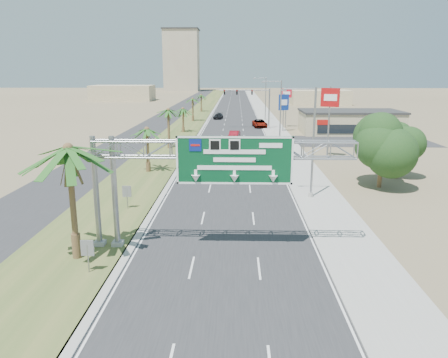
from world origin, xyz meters
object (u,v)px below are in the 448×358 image
object	(u,v)px
signal_mast	(259,105)
car_far	(218,116)
car_right_lane	(260,123)
pole_sign_red_far	(286,96)
car_left_lane	(212,145)
pole_sign_red_near	(330,102)
pole_sign_blue	(284,104)
sign_gantry	(210,158)
car_mid_lane	(234,136)
palm_near	(68,149)
store_building	(350,123)

from	to	relation	value
signal_mast	car_far	size ratio (longest dim) A/B	2.20
car_right_lane	pole_sign_red_far	xyz separation A→B (m)	(5.33, -0.08, 5.62)
car_left_lane	pole_sign_red_near	distance (m)	18.19
car_left_lane	car_far	xyz separation A→B (m)	(-0.86, 43.44, -0.06)
pole_sign_blue	car_left_lane	bearing A→B (deg)	-121.37
car_far	pole_sign_red_near	xyz separation A→B (m)	(16.59, -49.61, 6.79)
signal_mast	car_far	xyz separation A→B (m)	(-8.98, 18.66, -4.17)
sign_gantry	car_right_lane	size ratio (longest dim) A/B	2.90
pole_sign_blue	pole_sign_red_far	size ratio (longest dim) A/B	0.90
car_mid_lane	pole_sign_red_near	distance (m)	21.26
car_far	pole_sign_red_near	bearing A→B (deg)	-63.71
palm_near	signal_mast	bearing A→B (deg)	77.34
pole_sign_blue	palm_near	bearing A→B (deg)	-107.48
store_building	pole_sign_red_near	distance (m)	27.18
signal_mast	pole_sign_red_far	bearing A→B (deg)	22.45
sign_gantry	car_right_lane	distance (m)	65.00
sign_gantry	car_mid_lane	size ratio (longest dim) A/B	3.65
signal_mast	car_left_lane	world-z (taller)	signal_mast
palm_near	signal_mast	distance (m)	65.60
signal_mast	car_mid_lane	xyz separation A→B (m)	(-4.90, -15.12, -4.09)
palm_near	car_right_lane	size ratio (longest dim) A/B	1.45
pole_sign_red_near	pole_sign_red_far	xyz separation A→B (m)	(-1.95, 33.29, -1.04)
store_building	pole_sign_blue	distance (m)	12.93
palm_near	car_far	world-z (taller)	palm_near
signal_mast	car_far	bearing A→B (deg)	115.71
car_right_lane	sign_gantry	bearing A→B (deg)	-101.12
store_building	pole_sign_red_far	distance (m)	14.61
car_right_lane	car_far	size ratio (longest dim) A/B	1.23
car_right_lane	car_left_lane	bearing A→B (deg)	-112.58
car_left_lane	car_far	distance (m)	43.45
sign_gantry	car_left_lane	bearing A→B (deg)	92.91
sign_gantry	car_mid_lane	world-z (taller)	sign_gantry
sign_gantry	pole_sign_red_far	world-z (taller)	pole_sign_red_far
car_mid_lane	store_building	bearing A→B (deg)	30.30
palm_near	car_mid_lane	world-z (taller)	palm_near
store_building	car_left_lane	xyz separation A→B (m)	(-24.95, -18.81, -1.27)
signal_mast	car_right_lane	bearing A→B (deg)	82.27
palm_near	pole_sign_red_far	xyz separation A→B (m)	(20.03, 66.31, -0.51)
palm_near	car_mid_lane	xyz separation A→B (m)	(9.47, 48.85, -6.17)
pole_sign_red_near	pole_sign_blue	distance (m)	27.10
signal_mast	pole_sign_blue	size ratio (longest dim) A/B	1.41
store_building	car_far	distance (m)	35.70
sign_gantry	car_far	xyz separation A→B (m)	(-2.75, 80.71, -5.38)
pole_sign_red_far	car_right_lane	bearing A→B (deg)	179.18
pole_sign_red_near	store_building	bearing A→B (deg)	69.73
signal_mast	car_mid_lane	bearing A→B (deg)	-107.97
palm_near	car_right_lane	xyz separation A→B (m)	(14.70, 66.39, -6.13)
palm_near	car_mid_lane	distance (m)	50.15
signal_mast	car_mid_lane	distance (m)	16.41
store_building	car_far	xyz separation A→B (m)	(-25.81, 24.63, -1.32)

